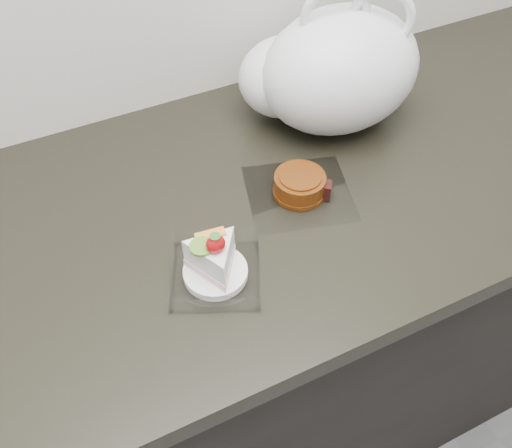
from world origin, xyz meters
TOP-DOWN VIEW (x-y plane):
  - counter at (0.00, 1.69)m, footprint 2.04×0.64m
  - cake_tray at (-0.04, 1.56)m, footprint 0.17×0.17m
  - mooncake_wrap at (0.15, 1.66)m, footprint 0.21×0.20m
  - plastic_bag at (0.29, 1.82)m, footprint 0.37×0.33m

SIDE VIEW (x-z plane):
  - counter at x=0.00m, z-range 0.00..0.90m
  - mooncake_wrap at x=0.15m, z-range 0.90..0.94m
  - cake_tray at x=-0.04m, z-range 0.88..0.98m
  - plastic_bag at x=0.29m, z-range 0.87..1.14m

